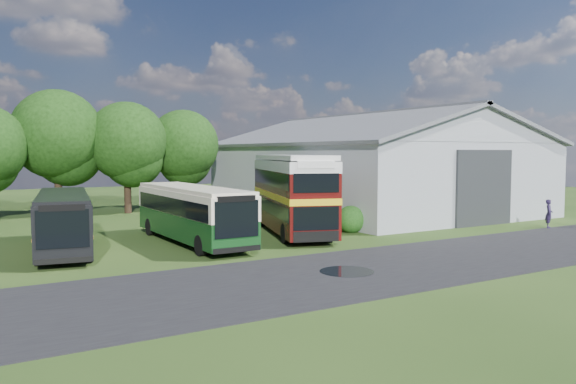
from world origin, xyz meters
TOP-DOWN VIEW (x-y plane):
  - ground at (0.00, 0.00)m, footprint 120.00×120.00m
  - asphalt_road at (3.00, -3.00)m, footprint 60.00×8.00m
  - puddle at (-1.50, -3.00)m, footprint 2.20×2.20m
  - storage_shed at (15.00, 15.98)m, footprint 18.80×24.80m
  - tree_mid at (-8.00, 24.80)m, footprint 6.80×6.80m
  - tree_right_a at (-3.00, 23.80)m, footprint 6.26×6.26m
  - tree_right_b at (2.00, 24.60)m, footprint 5.98×5.98m
  - shrub_front at (5.60, 6.00)m, footprint 1.70×1.70m
  - shrub_mid at (5.60, 8.00)m, footprint 1.60×1.60m
  - bus_green_single at (-4.10, 7.17)m, footprint 2.55×10.90m
  - bus_maroon_double at (2.31, 7.45)m, footprint 6.06×11.17m
  - bus_dark_single at (-10.39, 8.18)m, footprint 4.04×10.50m
  - visitor_a at (17.51, 0.90)m, footprint 0.79×0.74m

SIDE VIEW (x-z plane):
  - ground at x=0.00m, z-range 0.00..0.00m
  - asphalt_road at x=3.00m, z-range -0.01..0.01m
  - puddle at x=-1.50m, z-range -0.01..0.01m
  - shrub_front at x=5.60m, z-range -0.85..0.85m
  - shrub_mid at x=5.60m, z-range -0.80..0.80m
  - visitor_a at x=17.51m, z-range 0.00..1.82m
  - bus_dark_single at x=-10.39m, z-range 0.09..2.92m
  - bus_green_single at x=-4.10m, z-range 0.10..3.10m
  - bus_maroon_double at x=2.31m, z-range 0.00..4.66m
  - storage_shed at x=15.00m, z-range 0.09..8.24m
  - tree_right_b at x=2.00m, z-range 1.21..9.66m
  - tree_right_a at x=-3.00m, z-range 1.27..10.10m
  - tree_mid at x=-8.00m, z-range 1.38..10.98m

